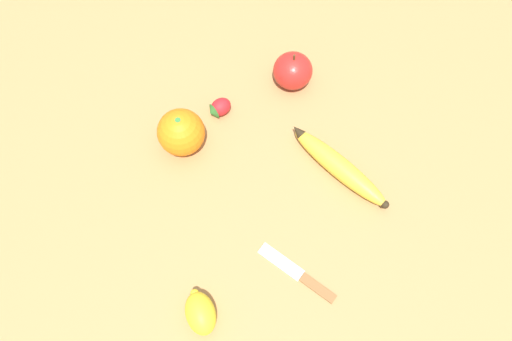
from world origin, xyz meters
The scene contains 7 objects.
ground_plane centered at (0.00, 0.00, 0.00)m, with size 3.00×3.00×0.00m, color #A87A47.
banana centered at (-0.05, -0.11, 0.02)m, with size 0.23×0.05×0.04m.
orange centered at (0.18, 0.06, 0.04)m, with size 0.09×0.09×0.09m.
strawberry centered at (0.19, -0.03, 0.02)m, with size 0.04×0.05×0.03m.
apple centered at (0.15, -0.19, 0.04)m, with size 0.08×0.08×0.08m.
lemon centered at (-0.09, 0.24, 0.02)m, with size 0.08×0.07×0.05m.
paring_knife centered at (-0.15, 0.08, 0.00)m, with size 0.15×0.05×0.01m.
Camera 1 is at (-0.25, 0.26, 0.83)m, focal length 35.00 mm.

